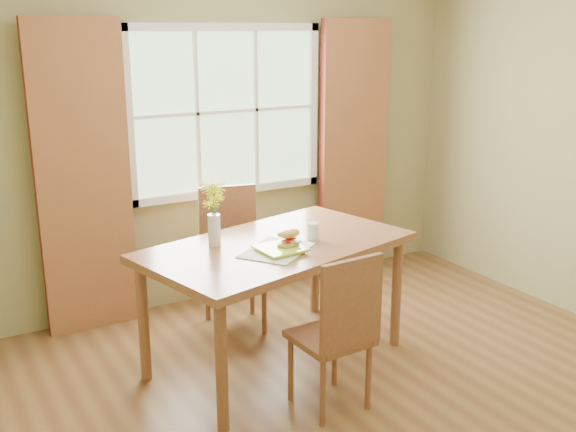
# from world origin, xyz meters

# --- Properties ---
(room) EXTENTS (4.24, 3.84, 2.74)m
(room) POSITION_xyz_m (0.00, 0.00, 1.35)
(room) COLOR brown
(room) RESTS_ON ground
(window) EXTENTS (1.62, 0.06, 1.32)m
(window) POSITION_xyz_m (0.00, 1.87, 1.50)
(window) COLOR #9EC796
(window) RESTS_ON room
(curtain_left) EXTENTS (0.65, 0.08, 2.20)m
(curtain_left) POSITION_xyz_m (-1.15, 1.78, 1.10)
(curtain_left) COLOR maroon
(curtain_left) RESTS_ON room
(curtain_right) EXTENTS (0.65, 0.08, 2.20)m
(curtain_right) POSITION_xyz_m (1.15, 1.78, 1.10)
(curtain_right) COLOR maroon
(curtain_right) RESTS_ON room
(dining_table) EXTENTS (1.85, 1.30, 0.82)m
(dining_table) POSITION_xyz_m (-0.25, 0.64, 0.73)
(dining_table) COLOR brown
(dining_table) RESTS_ON room
(chair_near) EXTENTS (0.41, 0.41, 0.95)m
(chair_near) POSITION_xyz_m (-0.25, -0.07, 0.52)
(chair_near) COLOR brown
(chair_near) RESTS_ON room
(chair_far) EXTENTS (0.51, 0.51, 1.02)m
(chair_far) POSITION_xyz_m (-0.23, 1.34, 0.56)
(chair_far) COLOR brown
(chair_far) RESTS_ON room
(placemat) EXTENTS (0.56, 0.53, 0.01)m
(placemat) POSITION_xyz_m (-0.32, 0.50, 0.82)
(placemat) COLOR beige
(placemat) RESTS_ON dining_table
(plate) EXTENTS (0.28, 0.28, 0.01)m
(plate) POSITION_xyz_m (-0.32, 0.47, 0.83)
(plate) COLOR #B1DE37
(plate) RESTS_ON placemat
(croissant_sandwich) EXTENTS (0.16, 0.11, 0.11)m
(croissant_sandwich) POSITION_xyz_m (-0.26, 0.48, 0.89)
(croissant_sandwich) COLOR gold
(croissant_sandwich) RESTS_ON plate
(water_glass) EXTENTS (0.07, 0.07, 0.11)m
(water_glass) POSITION_xyz_m (-0.02, 0.58, 0.87)
(water_glass) COLOR silver
(water_glass) RESTS_ON dining_table
(flower_vase) EXTENTS (0.16, 0.16, 0.40)m
(flower_vase) POSITION_xyz_m (-0.60, 0.80, 1.07)
(flower_vase) COLOR silver
(flower_vase) RESTS_ON dining_table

